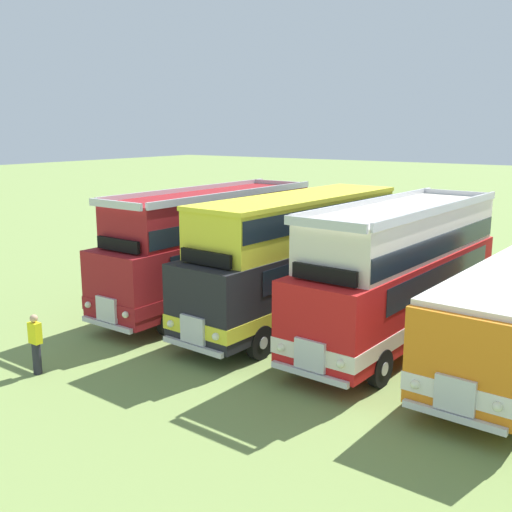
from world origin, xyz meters
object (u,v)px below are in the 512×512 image
Objects in this scene: bus_third_in_row at (402,270)px; bus_first_in_row at (214,245)px; bus_second_in_row at (297,254)px; marshal_person at (36,344)px.

bus_first_in_row is at bearing -178.03° from bus_third_in_row.
bus_third_in_row is (3.72, 0.24, -0.11)m from bus_second_in_row.
bus_second_in_row is at bearing -176.28° from bus_third_in_row.
bus_first_in_row is at bearing 91.38° from marshal_person.
bus_first_in_row is 3.72m from bus_second_in_row.
marshal_person is at bearing -88.62° from bus_first_in_row.
bus_second_in_row is 0.99× the size of bus_third_in_row.
bus_third_in_row reaches higher than marshal_person.
bus_third_in_row reaches higher than bus_second_in_row.
bus_first_in_row is 8.27m from marshal_person.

